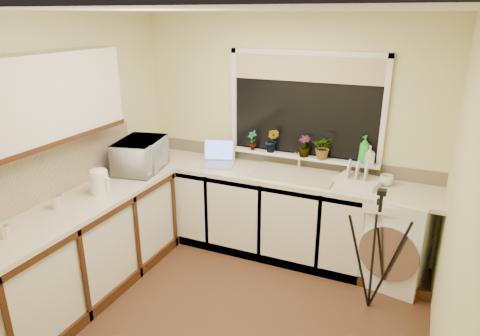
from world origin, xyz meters
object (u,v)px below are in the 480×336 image
(plant_a, at_px, (252,140))
(kettle, at_px, (99,183))
(soap_bottle_clear, at_px, (370,155))
(cup_left, at_px, (3,232))
(plant_b, at_px, (272,140))
(cup_back, at_px, (386,180))
(dish_rack, at_px, (359,181))
(laptop, at_px, (218,158))
(soap_bottle_green, at_px, (364,150))
(tripod, at_px, (375,251))
(plant_d, at_px, (324,147))
(plant_c, at_px, (304,146))
(steel_jar, at_px, (57,202))
(microwave, at_px, (141,155))

(plant_a, bearing_deg, kettle, -124.86)
(soap_bottle_clear, height_order, cup_left, soap_bottle_clear)
(plant_b, xyz_separation_m, cup_back, (1.18, -0.10, -0.23))
(dish_rack, distance_m, plant_a, 1.19)
(laptop, distance_m, kettle, 1.32)
(plant_b, bearing_deg, soap_bottle_green, 2.06)
(laptop, relative_size, soap_bottle_green, 1.51)
(tripod, height_order, plant_d, plant_d)
(plant_a, height_order, plant_b, plant_b)
(plant_c, distance_m, cup_left, 2.77)
(kettle, bearing_deg, plant_d, 38.40)
(steel_jar, bearing_deg, plant_c, 46.75)
(plant_a, height_order, cup_back, plant_a)
(plant_d, bearing_deg, steel_jar, -136.40)
(tripod, relative_size, soap_bottle_green, 4.04)
(kettle, xyz_separation_m, microwave, (-0.03, 0.66, 0.06))
(microwave, height_order, plant_a, plant_a)
(dish_rack, bearing_deg, plant_a, -171.96)
(dish_rack, distance_m, cup_back, 0.25)
(plant_d, distance_m, soap_bottle_green, 0.39)
(plant_c, xyz_separation_m, cup_back, (0.83, -0.09, -0.21))
(plant_a, distance_m, soap_bottle_clear, 1.22)
(soap_bottle_green, bearing_deg, dish_rack, -89.20)
(plant_a, xyz_separation_m, plant_b, (0.22, 0.00, 0.02))
(soap_bottle_green, bearing_deg, plant_b, -177.94)
(plant_a, relative_size, soap_bottle_green, 0.77)
(tripod, distance_m, cup_back, 0.77)
(soap_bottle_green, bearing_deg, cup_back, -27.78)
(tripod, distance_m, plant_a, 1.72)
(soap_bottle_green, xyz_separation_m, cup_back, (0.24, -0.13, -0.24))
(dish_rack, xyz_separation_m, plant_d, (-0.40, 0.16, 0.24))
(microwave, height_order, plant_b, plant_b)
(steel_jar, bearing_deg, cup_left, -86.66)
(microwave, bearing_deg, dish_rack, -88.15)
(plant_b, bearing_deg, laptop, -162.43)
(tripod, height_order, soap_bottle_green, soap_bottle_green)
(soap_bottle_clear, bearing_deg, plant_b, -179.62)
(tripod, height_order, plant_a, plant_a)
(laptop, bearing_deg, soap_bottle_green, -8.56)
(plant_c, relative_size, plant_d, 0.91)
(dish_rack, distance_m, soap_bottle_green, 0.32)
(microwave, distance_m, soap_bottle_green, 2.24)
(microwave, distance_m, plant_a, 1.18)
(dish_rack, relative_size, cup_back, 3.10)
(dish_rack, xyz_separation_m, soap_bottle_clear, (0.06, 0.16, 0.21))
(cup_back, bearing_deg, cup_left, -138.22)
(microwave, xyz_separation_m, soap_bottle_green, (2.12, 0.71, 0.12))
(kettle, relative_size, plant_b, 0.83)
(cup_back, bearing_deg, steel_jar, -146.39)
(plant_c, distance_m, soap_bottle_green, 0.59)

